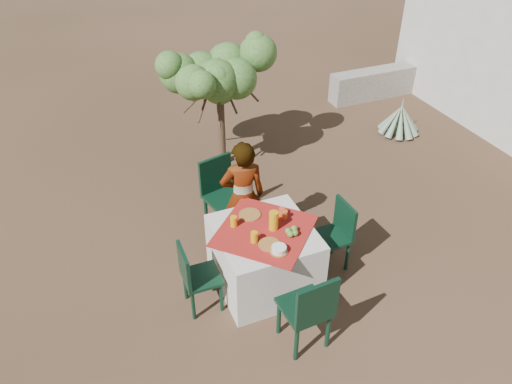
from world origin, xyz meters
TOP-DOWN VIEW (x-y plane):
  - ground at (0.00, 0.00)m, footprint 160.00×160.00m
  - table at (-0.71, -0.34)m, footprint 1.30×1.30m
  - chair_far at (-0.81, 0.80)m, footprint 0.54×0.54m
  - chair_near at (-0.66, -1.31)m, footprint 0.46×0.46m
  - chair_left at (-1.52, -0.40)m, footprint 0.38×0.38m
  - chair_right at (0.17, -0.37)m, footprint 0.41×0.41m
  - person at (-0.69, 0.35)m, footprint 0.58×0.44m
  - shrub_tree at (-0.26, 2.27)m, footprint 1.47×1.44m
  - agave at (2.78, 2.00)m, footprint 0.69×0.70m
  - stone_wall at (3.60, 3.40)m, footprint 2.60×0.35m
  - plate_far at (-0.76, -0.05)m, footprint 0.24×0.24m
  - plate_near at (-0.76, -0.58)m, footprint 0.23×0.23m
  - glass_far at (-0.99, -0.15)m, footprint 0.07×0.07m
  - glass_near at (-0.88, -0.47)m, footprint 0.07×0.07m
  - juice_pitcher at (-0.62, -0.36)m, footprint 0.10×0.10m
  - bowl_plate at (-0.71, -0.71)m, footprint 0.18×0.18m
  - white_bowl at (-0.71, -0.71)m, footprint 0.15×0.15m
  - jar_left at (-0.43, -0.24)m, footprint 0.06×0.06m
  - jar_right at (-0.44, -0.18)m, footprint 0.06×0.06m
  - napkin_holder at (-0.56, -0.26)m, footprint 0.07×0.05m
  - fruit_cluster at (-0.47, -0.51)m, footprint 0.15×0.14m

SIDE VIEW (x-z plane):
  - ground at x=0.00m, z-range 0.00..0.00m
  - agave at x=2.78m, z-range -0.12..0.62m
  - stone_wall at x=3.60m, z-range 0.00..0.55m
  - table at x=-0.71m, z-range 0.00..0.76m
  - chair_left at x=-1.52m, z-range 0.05..0.87m
  - chair_right at x=0.17m, z-range 0.05..0.89m
  - chair_near at x=-0.66m, z-range 0.05..1.00m
  - chair_far at x=-0.81m, z-range 0.05..1.03m
  - person at x=-0.69m, z-range 0.00..1.45m
  - bowl_plate at x=-0.71m, z-range 0.76..0.77m
  - plate_far at x=-0.76m, z-range 0.76..0.78m
  - plate_near at x=-0.76m, z-range 0.76..0.78m
  - fruit_cluster at x=-0.47m, z-range 0.76..0.84m
  - white_bowl at x=-0.71m, z-range 0.77..0.83m
  - napkin_holder at x=-0.56m, z-range 0.76..0.84m
  - jar_left at x=-0.43m, z-range 0.76..0.86m
  - jar_right at x=-0.44m, z-range 0.76..0.86m
  - glass_far at x=-0.99m, z-range 0.76..0.88m
  - glass_near at x=-0.88m, z-range 0.76..0.88m
  - juice_pitcher at x=-0.62m, z-range 0.76..0.98m
  - shrub_tree at x=-0.26m, z-range 0.50..2.22m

